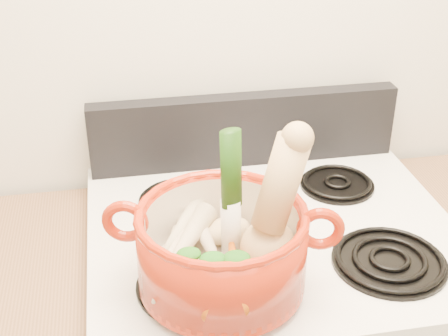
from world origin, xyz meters
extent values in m
cube|color=silver|center=(0.00, 1.75, 1.30)|extent=(3.50, 0.02, 2.60)
cube|color=silver|center=(0.00, 1.40, 0.93)|extent=(0.78, 0.67, 0.03)
cube|color=black|center=(0.00, 1.70, 1.04)|extent=(0.76, 0.05, 0.18)
cylinder|color=black|center=(-0.19, 1.24, 0.96)|extent=(0.22, 0.22, 0.02)
cylinder|color=black|center=(0.19, 1.24, 0.96)|extent=(0.22, 0.22, 0.02)
cylinder|color=black|center=(-0.19, 1.54, 0.96)|extent=(0.17, 0.17, 0.02)
cylinder|color=black|center=(0.19, 1.54, 0.96)|extent=(0.17, 0.17, 0.02)
cylinder|color=#A5200A|center=(-0.14, 1.23, 1.04)|extent=(0.37, 0.37, 0.15)
torus|color=#A5200A|center=(-0.31, 1.27, 1.09)|extent=(0.09, 0.04, 0.08)
torus|color=#A5200A|center=(0.02, 1.18, 1.09)|extent=(0.09, 0.04, 0.08)
cylinder|color=silver|center=(-0.12, 1.26, 1.13)|extent=(0.06, 0.06, 0.27)
ellipsoid|color=#D6B484|center=(-0.12, 1.30, 1.02)|extent=(0.10, 0.08, 0.05)
cone|color=beige|center=(-0.22, 1.26, 1.02)|extent=(0.11, 0.20, 0.05)
cone|color=beige|center=(-0.24, 1.23, 1.02)|extent=(0.10, 0.18, 0.05)
cone|color=beige|center=(-0.17, 1.28, 1.04)|extent=(0.08, 0.21, 0.06)
cone|color=beige|center=(-0.21, 1.25, 1.04)|extent=(0.15, 0.20, 0.06)
cone|color=beige|center=(-0.21, 1.30, 1.04)|extent=(0.13, 0.17, 0.05)
cone|color=#DF500B|center=(-0.18, 1.16, 1.02)|extent=(0.05, 0.17, 0.05)
cone|color=#CA570A|center=(-0.18, 1.19, 1.02)|extent=(0.09, 0.14, 0.04)
cone|color=#DA5C0A|center=(-0.13, 1.17, 1.03)|extent=(0.06, 0.19, 0.05)
camera|label=1|loc=(-0.31, 0.34, 1.71)|focal=50.00mm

